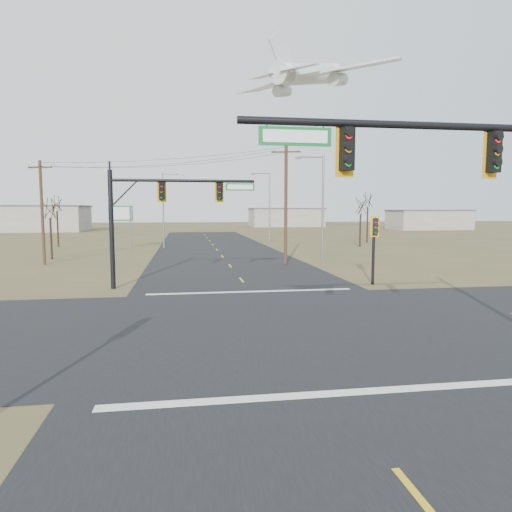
{
  "coord_description": "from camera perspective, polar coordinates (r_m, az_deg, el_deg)",
  "views": [
    {
      "loc": [
        -3.77,
        -18.47,
        4.78
      ],
      "look_at": [
        -0.72,
        1.0,
        2.78
      ],
      "focal_mm": 32.0,
      "sensor_mm": 36.0,
      "label": 1
    }
  ],
  "objects": [
    {
      "name": "ground",
      "position": [
        19.45,
        2.59,
        -8.44
      ],
      "size": [
        320.0,
        320.0,
        0.0
      ],
      "primitive_type": "plane",
      "color": "brown",
      "rests_on": "ground"
    },
    {
      "name": "road_ew",
      "position": [
        19.45,
        2.59,
        -8.41
      ],
      "size": [
        160.0,
        14.0,
        0.02
      ],
      "primitive_type": "cube",
      "color": "black",
      "rests_on": "ground"
    },
    {
      "name": "road_ns",
      "position": [
        19.45,
        2.59,
        -8.41
      ],
      "size": [
        14.0,
        160.0,
        0.02
      ],
      "primitive_type": "cube",
      "color": "black",
      "rests_on": "ground"
    },
    {
      "name": "stop_bar_near",
      "position": [
        12.54,
        9.72,
        -16.56
      ],
      "size": [
        12.0,
        0.4,
        0.01
      ],
      "primitive_type": "cube",
      "color": "silver",
      "rests_on": "road_ns"
    },
    {
      "name": "stop_bar_far",
      "position": [
        26.67,
        -0.62,
        -4.47
      ],
      "size": [
        12.0,
        0.4,
        0.01
      ],
      "primitive_type": "cube",
      "color": "silver",
      "rests_on": "road_ns"
    },
    {
      "name": "mast_arm_near",
      "position": [
        13.82,
        28.72,
        7.84
      ],
      "size": [
        10.87,
        0.56,
        7.5
      ],
      "rotation": [
        0.0,
        0.0,
        0.33
      ],
      "color": "black",
      "rests_on": "ground"
    },
    {
      "name": "mast_arm_far",
      "position": [
        28.46,
        -11.77,
        6.44
      ],
      "size": [
        8.84,
        0.55,
        7.15
      ],
      "rotation": [
        0.0,
        0.0,
        0.32
      ],
      "color": "black",
      "rests_on": "ground"
    },
    {
      "name": "pedestal_signal_ne",
      "position": [
        29.88,
        14.62,
        2.65
      ],
      "size": [
        0.66,
        0.57,
        4.44
      ],
      "rotation": [
        0.0,
        0.0,
        -0.35
      ],
      "color": "black",
      "rests_on": "ground"
    },
    {
      "name": "utility_pole_near",
      "position": [
        39.9,
        3.75,
        6.59
      ],
      "size": [
        2.47,
        0.79,
        10.33
      ],
      "rotation": [
        0.0,
        0.0,
        -0.27
      ],
      "color": "#4C3420",
      "rests_on": "ground"
    },
    {
      "name": "utility_pole_far",
      "position": [
        43.8,
        -25.18,
        5.14
      ],
      "size": [
        2.13,
        0.79,
        9.01
      ],
      "rotation": [
        0.0,
        0.0,
        -0.31
      ],
      "color": "#4C3420",
      "rests_on": "ground"
    },
    {
      "name": "highway_sign",
      "position": [
        56.07,
        -16.53,
        4.53
      ],
      "size": [
        2.73,
        0.8,
        5.25
      ],
      "rotation": [
        0.0,
        0.0,
        0.26
      ],
      "color": "slate",
      "rests_on": "ground"
    },
    {
      "name": "streetlight_a",
      "position": [
        43.16,
        8.07,
        6.71
      ],
      "size": [
        2.73,
        0.27,
        9.82
      ],
      "rotation": [
        0.0,
        0.0,
        0.04
      ],
      "color": "slate",
      "rests_on": "ground"
    },
    {
      "name": "streetlight_b",
      "position": [
        68.8,
        1.52,
        6.66
      ],
      "size": [
        2.89,
        0.32,
        10.36
      ],
      "rotation": [
        0.0,
        0.0,
        0.11
      ],
      "color": "slate",
      "rests_on": "ground"
    },
    {
      "name": "streetlight_c",
      "position": [
        57.97,
        -11.32,
        6.16
      ],
      "size": [
        2.62,
        0.34,
        9.37
      ],
      "rotation": [
        0.0,
        0.0,
        -0.23
      ],
      "color": "slate",
      "rests_on": "ground"
    },
    {
      "name": "bare_tree_a",
      "position": [
        48.22,
        -24.38,
        5.49
      ],
      "size": [
        2.67,
        2.67,
        6.26
      ],
      "rotation": [
        0.0,
        0.0,
        0.05
      ],
      "color": "black",
      "rests_on": "ground"
    },
    {
      "name": "bare_tree_b",
      "position": [
        64.08,
        -23.66,
        6.07
      ],
      "size": [
        3.17,
        3.17,
        7.03
      ],
      "rotation": [
        0.0,
        0.0,
        0.17
      ],
      "color": "black",
      "rests_on": "ground"
    },
    {
      "name": "bare_tree_c",
      "position": [
        60.46,
        12.96,
        6.2
      ],
      "size": [
        3.7,
        3.7,
        6.84
      ],
      "rotation": [
        0.0,
        0.0,
        0.35
      ],
      "color": "black",
      "rests_on": "ground"
    },
    {
      "name": "bare_tree_d",
      "position": [
        68.43,
        13.82,
        6.88
      ],
      "size": [
        3.8,
        3.8,
        7.79
      ],
      "rotation": [
        0.0,
        0.0,
        -0.36
      ],
      "color": "black",
      "rests_on": "ground"
    },
    {
      "name": "warehouse_left",
      "position": [
        114.38,
        -27.43,
        4.13
      ],
      "size": [
        28.0,
        14.0,
        5.5
      ],
      "primitive_type": "cube",
      "color": "#AAA497",
      "rests_on": "ground"
    },
    {
      "name": "warehouse_mid",
      "position": [
        131.68,
        3.74,
        4.79
      ],
      "size": [
        20.0,
        12.0,
        5.0
      ],
      "primitive_type": "cube",
      "color": "#AAA497",
      "rests_on": "ground"
    },
    {
      "name": "warehouse_right",
      "position": [
        119.03,
        20.76,
        4.2
      ],
      "size": [
        18.0,
        10.0,
        4.5
      ],
      "primitive_type": "cube",
      "color": "#AAA497",
      "rests_on": "ground"
    },
    {
      "name": "jet_airliner",
      "position": [
        90.41,
        6.64,
        21.68
      ],
      "size": [
        32.36,
        32.22,
        14.67
      ],
      "rotation": [
        0.0,
        -0.23,
        0.72
      ],
      "color": "silver"
    }
  ]
}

